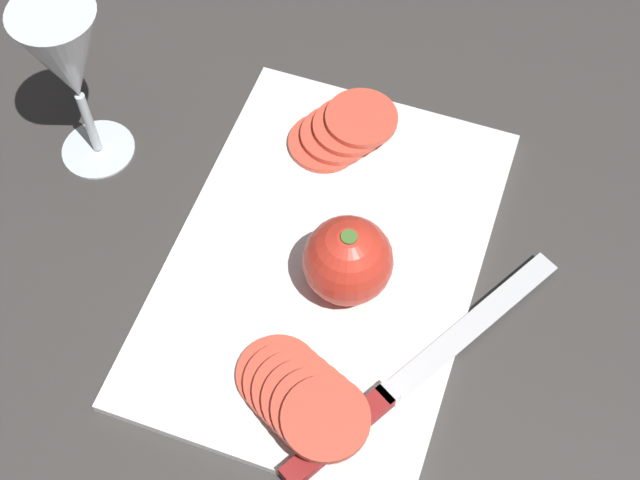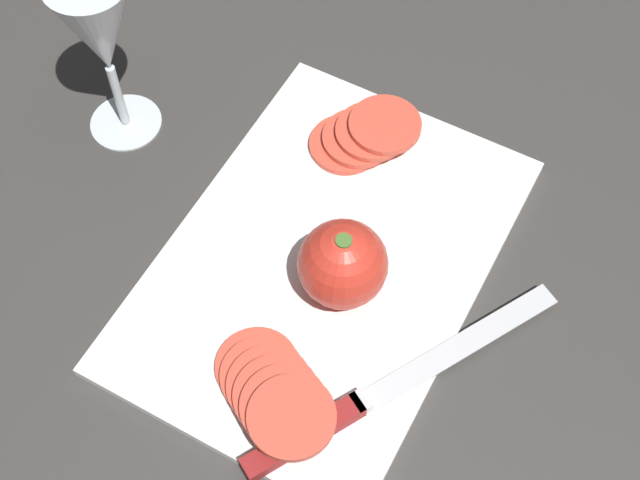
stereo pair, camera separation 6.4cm
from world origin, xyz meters
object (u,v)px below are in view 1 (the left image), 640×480
at_px(knife, 372,409).
at_px(tomato_slice_stack_near, 300,395).
at_px(tomato_slice_stack_far, 343,130).
at_px(wine_glass, 67,61).
at_px(whole_tomato, 349,258).

bearing_deg(knife, tomato_slice_stack_near, 133.19).
bearing_deg(tomato_slice_stack_far, knife, -156.55).
bearing_deg(tomato_slice_stack_far, wine_glass, 110.80).
height_order(whole_tomato, knife, whole_tomato).
bearing_deg(whole_tomato, tomato_slice_stack_near, -179.91).
bearing_deg(tomato_slice_stack_far, tomato_slice_stack_near, -168.56).
relative_size(knife, tomato_slice_stack_near, 2.20).
distance_m(wine_glass, tomato_slice_stack_far, 0.26).
xyz_separation_m(knife, tomato_slice_stack_far, (0.25, 0.11, 0.01)).
bearing_deg(knife, tomato_slice_stack_far, 53.33).
distance_m(knife, tomato_slice_stack_near, 0.06).
height_order(knife, tomato_slice_stack_near, tomato_slice_stack_near).
bearing_deg(wine_glass, tomato_slice_stack_near, -123.54).
bearing_deg(tomato_slice_stack_near, tomato_slice_stack_far, 11.44).
distance_m(whole_tomato, knife, 0.13).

